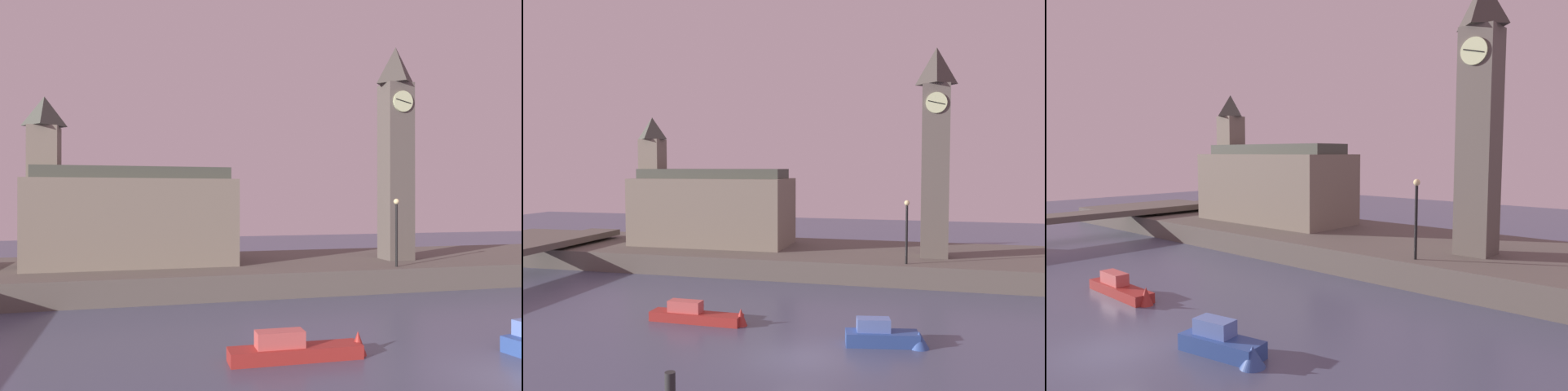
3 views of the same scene
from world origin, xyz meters
TOP-DOWN VIEW (x-y plane):
  - ground_plane at (0.00, 0.00)m, footprint 120.00×120.00m
  - far_embankment at (0.00, 20.00)m, footprint 70.00×12.00m
  - clock_tower at (5.77, 18.40)m, footprint 2.10×2.16m
  - parliament_hall at (-12.61, 20.37)m, footprint 13.06×6.02m
  - streetlamp at (3.91, 14.96)m, footprint 0.36×0.36m
  - boat_tour_blue at (3.43, 2.51)m, footprint 3.89×1.65m
  - boat_dinghy_red at (-5.93, 3.68)m, footprint 5.36×1.08m

SIDE VIEW (x-z plane):
  - ground_plane at x=0.00m, z-range 0.00..0.00m
  - boat_dinghy_red at x=-5.93m, z-range -0.36..1.07m
  - boat_tour_blue at x=3.43m, z-range -0.21..1.06m
  - far_embankment at x=0.00m, z-range 0.00..1.50m
  - streetlamp at x=3.91m, z-range 2.00..6.30m
  - parliament_hall at x=-12.61m, z-range -0.70..10.11m
  - clock_tower at x=5.77m, z-range 1.74..16.80m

